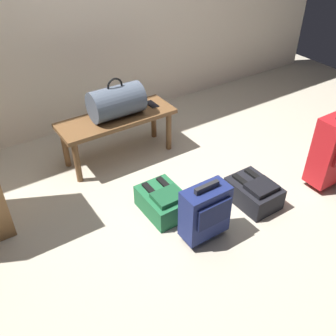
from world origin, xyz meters
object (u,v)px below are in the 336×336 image
at_px(duffel_bag_slate, 116,102).
at_px(cell_phone, 152,104).
at_px(suitcase_small_navy, 205,211).
at_px(backpack_dark, 254,192).
at_px(backpack_green, 163,202).
at_px(bench, 117,123).

bearing_deg(duffel_bag_slate, cell_phone, 3.44).
height_order(suitcase_small_navy, backpack_dark, suitcase_small_navy).
xyz_separation_m(duffel_bag_slate, backpack_green, (-0.08, -0.82, -0.45)).
height_order(bench, suitcase_small_navy, suitcase_small_navy).
bearing_deg(bench, backpack_dark, -63.11).
distance_m(duffel_bag_slate, backpack_green, 0.94).
relative_size(duffel_bag_slate, suitcase_small_navy, 0.96).
bearing_deg(backpack_dark, bench, 116.89).
bearing_deg(backpack_green, bench, 85.42).
bearing_deg(backpack_dark, suitcase_small_navy, -171.37).
relative_size(cell_phone, backpack_green, 0.38).
relative_size(bench, suitcase_small_navy, 2.17).
relative_size(cell_phone, suitcase_small_navy, 0.31).
bearing_deg(cell_phone, backpack_dark, -79.79).
xyz_separation_m(suitcase_small_navy, backpack_dark, (0.54, 0.08, -0.15)).
distance_m(cell_phone, backpack_dark, 1.19).
bearing_deg(bench, duffel_bag_slate, 0.00).
height_order(cell_phone, backpack_dark, cell_phone).
relative_size(suitcase_small_navy, backpack_green, 1.21).
xyz_separation_m(backpack_dark, backpack_green, (-0.63, 0.29, 0.00)).
bearing_deg(suitcase_small_navy, duffel_bag_slate, 90.63).
xyz_separation_m(bench, backpack_dark, (0.56, -1.11, -0.25)).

